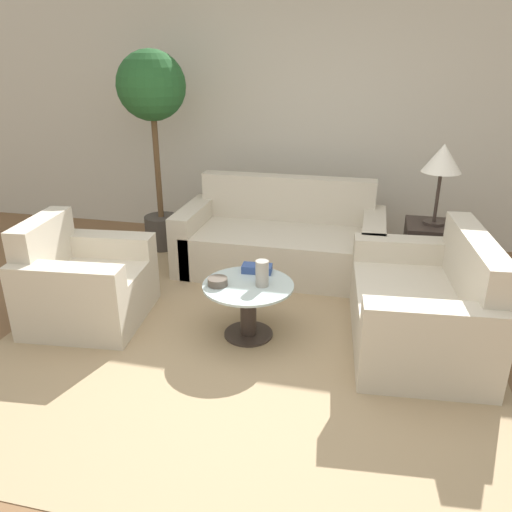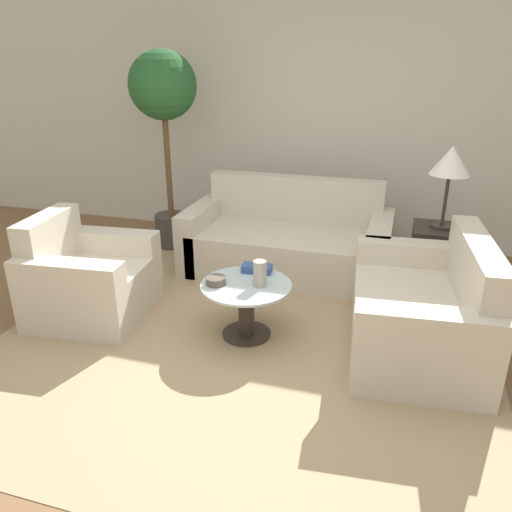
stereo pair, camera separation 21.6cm
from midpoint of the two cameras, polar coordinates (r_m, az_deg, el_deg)
name	(u,v)px [view 2 (the right image)]	position (r m, az deg, el deg)	size (l,w,h in m)	color
ground_plane	(231,384)	(3.33, -0.91, -14.49)	(14.00, 14.00, 0.00)	brown
wall_back	(320,122)	(5.58, 8.46, 14.90)	(10.00, 0.06, 2.60)	beige
rug	(247,334)	(3.83, 0.55, -8.96)	(3.57, 3.49, 0.01)	tan
sofa_main	(288,242)	(4.88, 4.96, 1.61)	(1.93, 0.92, 0.86)	beige
armchair	(86,281)	(4.21, -17.48, -2.81)	(0.92, 0.96, 0.83)	beige
loveseat	(427,314)	(3.78, 20.53, -6.24)	(0.99, 1.44, 0.84)	beige
coffee_table	(246,302)	(3.70, 0.56, -5.35)	(0.67, 0.67, 0.43)	#332823
side_table	(437,260)	(4.70, 21.19, -0.44)	(0.45, 0.45, 0.60)	#332823
table_lamp	(451,163)	(4.46, 22.71, 9.76)	(0.33, 0.33, 0.70)	#332823
potted_plant	(164,107)	(5.29, -9.26, 16.50)	(0.68, 0.68, 2.03)	#3D3833
vase	(260,274)	(3.57, 2.17, -2.04)	(0.10, 0.10, 0.19)	#9E998E
bowl	(216,281)	(3.62, -2.93, -2.85)	(0.14, 0.14, 0.06)	brown
book_stack	(257,269)	(3.82, 1.71, -1.46)	(0.23, 0.13, 0.06)	#334C8C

